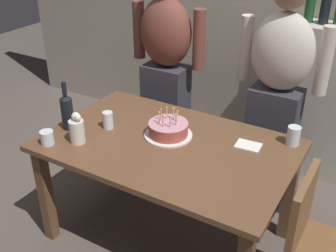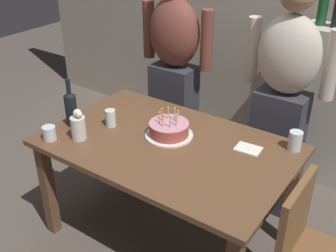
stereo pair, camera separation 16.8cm
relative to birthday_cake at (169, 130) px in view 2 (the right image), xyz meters
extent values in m
plane|color=#564C44|center=(0.04, -0.08, -0.78)|extent=(10.00, 10.00, 0.00)
cube|color=#9E9384|center=(0.04, 1.47, 0.52)|extent=(5.20, 0.10, 2.60)
cube|color=brown|center=(0.04, -0.08, -0.06)|extent=(1.50, 0.96, 0.03)
cube|color=brown|center=(-0.64, -0.49, -0.43)|extent=(0.07, 0.07, 0.70)
cube|color=brown|center=(-0.64, 0.33, -0.43)|extent=(0.07, 0.07, 0.70)
cube|color=brown|center=(0.72, 0.33, -0.43)|extent=(0.07, 0.07, 0.70)
cylinder|color=white|center=(0.00, 0.00, -0.04)|extent=(0.30, 0.30, 0.01)
cylinder|color=#B24C42|center=(0.00, 0.00, 0.00)|extent=(0.25, 0.25, 0.07)
cylinder|color=#D18E9E|center=(0.00, 0.00, 0.04)|extent=(0.25, 0.25, 0.01)
cylinder|color=#93B7DB|center=(0.00, 0.06, 0.08)|extent=(0.01, 0.01, 0.07)
sphere|color=#F9C64C|center=(0.00, 0.06, 0.13)|extent=(0.01, 0.01, 0.01)
cylinder|color=#EAB266|center=(-0.04, 0.04, 0.08)|extent=(0.01, 0.01, 0.07)
sphere|color=#F9C64C|center=(-0.04, 0.04, 0.13)|extent=(0.01, 0.01, 0.01)
cylinder|color=pink|center=(-0.06, 0.00, 0.08)|extent=(0.01, 0.01, 0.07)
sphere|color=#F9C64C|center=(-0.06, 0.00, 0.13)|extent=(0.01, 0.01, 0.01)
cylinder|color=#EAB266|center=(-0.04, -0.04, 0.08)|extent=(0.01, 0.01, 0.07)
sphere|color=#F9C64C|center=(-0.04, -0.04, 0.13)|extent=(0.01, 0.01, 0.01)
cylinder|color=pink|center=(0.00, -0.06, 0.08)|extent=(0.01, 0.01, 0.07)
sphere|color=#F9C64C|center=(0.00, -0.06, 0.13)|extent=(0.01, 0.01, 0.01)
cylinder|color=pink|center=(0.04, -0.04, 0.08)|extent=(0.01, 0.01, 0.07)
sphere|color=#F9C64C|center=(0.04, -0.04, 0.13)|extent=(0.01, 0.01, 0.01)
cylinder|color=pink|center=(0.06, 0.00, 0.08)|extent=(0.01, 0.01, 0.07)
sphere|color=#F9C64C|center=(0.06, 0.00, 0.13)|extent=(0.01, 0.01, 0.01)
cylinder|color=beige|center=(0.04, 0.04, 0.08)|extent=(0.01, 0.01, 0.07)
sphere|color=#F9C64C|center=(0.04, 0.04, 0.13)|extent=(0.01, 0.01, 0.01)
cylinder|color=silver|center=(0.69, 0.29, 0.01)|extent=(0.08, 0.08, 0.12)
cylinder|color=silver|center=(-0.39, -0.11, 0.01)|extent=(0.07, 0.07, 0.11)
cylinder|color=silver|center=(-0.58, -0.45, 0.00)|extent=(0.08, 0.08, 0.09)
cylinder|color=black|center=(-0.60, -0.24, 0.06)|extent=(0.08, 0.08, 0.21)
cone|color=black|center=(-0.60, -0.24, 0.17)|extent=(0.08, 0.08, 0.03)
cylinder|color=black|center=(-0.60, -0.24, 0.23)|extent=(0.03, 0.03, 0.09)
cube|color=white|center=(0.48, 0.14, -0.04)|extent=(0.16, 0.12, 0.01)
cylinder|color=silver|center=(-0.43, -0.34, 0.03)|extent=(0.09, 0.09, 0.15)
sphere|color=silver|center=(-0.44, -0.33, 0.12)|extent=(0.05, 0.05, 0.05)
sphere|color=silver|center=(-0.42, -0.34, 0.13)|extent=(0.04, 0.04, 0.04)
cube|color=#33333D|center=(-0.40, 0.65, -0.32)|extent=(0.34, 0.23, 0.92)
ellipsoid|color=brown|center=(-0.40, 0.65, 0.40)|extent=(0.41, 0.27, 0.52)
cylinder|color=brown|center=(-0.14, 0.68, 0.37)|extent=(0.09, 0.09, 0.44)
cylinder|color=brown|center=(-0.66, 0.68, 0.37)|extent=(0.09, 0.09, 0.44)
cube|color=#33333D|center=(0.47, 0.65, -0.32)|extent=(0.34, 0.23, 0.92)
ellipsoid|color=beige|center=(0.47, 0.65, 0.40)|extent=(0.41, 0.27, 0.52)
cylinder|color=beige|center=(0.73, 0.68, 0.37)|extent=(0.09, 0.09, 0.44)
cylinder|color=beige|center=(0.21, 0.68, 0.37)|extent=(0.09, 0.09, 0.44)
cube|color=brown|center=(0.89, -0.20, -0.11)|extent=(0.04, 0.40, 0.40)
cube|color=beige|center=(0.69, 1.25, -0.17)|extent=(0.64, 0.30, 1.24)
cylinder|color=#194723|center=(0.47, 1.25, 0.58)|extent=(0.07, 0.07, 0.26)
camera|label=1|loc=(1.13, -1.91, 1.24)|focal=43.93mm
camera|label=2|loc=(1.27, -1.82, 1.24)|focal=43.93mm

